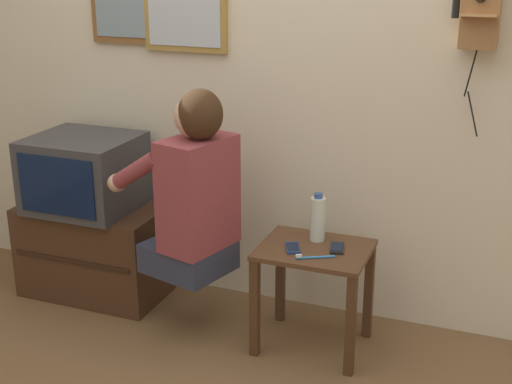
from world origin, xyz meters
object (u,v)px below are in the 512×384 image
cell_phone_spare (337,248)px  television (84,173)px  cell_phone_held (293,248)px  toothbrush (312,257)px  person (193,189)px  water_bottle (318,218)px  wall_phone_antique (482,2)px

cell_phone_spare → television: bearing=164.1°
cell_phone_held → toothbrush: bearing=-53.9°
person → cell_phone_spare: bearing=-65.3°
person → cell_phone_held: person is taller
person → water_bottle: bearing=-56.4°
water_bottle → toothbrush: 0.23m
wall_phone_antique → toothbrush: 1.28m
person → water_bottle: person is taller
television → wall_phone_antique: 2.07m
person → cell_phone_held: bearing=-70.0°
toothbrush → water_bottle: bearing=-17.2°
cell_phone_spare → wall_phone_antique: bearing=19.0°
person → toothbrush: 0.63m
person → cell_phone_spare: 0.70m
wall_phone_antique → toothbrush: size_ratio=4.98×
person → toothbrush: person is taller
person → wall_phone_antique: size_ratio=1.13×
cell_phone_spare → toothbrush: toothbrush is taller
person → water_bottle: (0.54, 0.18, -0.13)m
wall_phone_antique → water_bottle: 1.16m
person → cell_phone_held: size_ratio=6.42×
television → water_bottle: 1.26m
cell_phone_spare → person: bearing=176.3°
television → water_bottle: size_ratio=2.29×
wall_phone_antique → cell_phone_held: size_ratio=5.71×
television → cell_phone_spare: 1.38m
cell_phone_held → cell_phone_spare: (0.19, 0.07, 0.00)m
wall_phone_antique → water_bottle: bearing=-158.6°
cell_phone_held → television: bearing=150.0°
water_bottle → cell_phone_spare: bearing=-31.5°
television → wall_phone_antique: bearing=7.3°
toothbrush → wall_phone_antique: bearing=-80.3°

